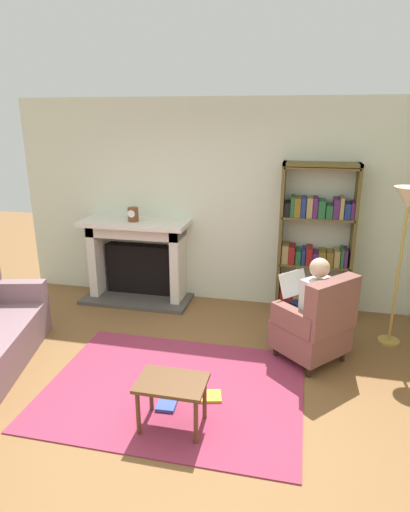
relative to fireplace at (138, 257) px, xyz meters
name	(u,v)px	position (x,y,z in m)	size (l,w,h in m)	color
ground	(164,409)	(1.10, -2.30, -0.60)	(14.00, 14.00, 0.00)	brown
back_wall	(220,204)	(1.10, 0.25, 0.75)	(5.60, 0.10, 2.70)	silver
area_rug	(174,388)	(1.10, -2.00, -0.59)	(2.40, 1.80, 0.01)	#912F4B
fireplace	(138,257)	(0.00, 0.00, 0.00)	(1.49, 0.64, 1.13)	#4C4742
mantel_clock	(133,214)	(0.00, -0.10, 0.63)	(0.14, 0.14, 0.19)	brown
bookshelf	(315,244)	(2.36, 0.03, 0.33)	(0.92, 0.32, 1.94)	brown
armchair_reading	(316,325)	(2.39, -1.20, -0.17)	(0.89, 0.89, 0.97)	#331E14
seated_reader	(309,303)	(2.30, -1.12, 0.02)	(0.59, 0.58, 1.14)	silver
side_table	(172,388)	(1.24, -2.51, -0.23)	(0.56, 0.39, 0.44)	brown
scattered_books	(187,400)	(1.27, -2.17, -0.57)	(0.56, 0.42, 0.03)	#334CA5
floor_lamp	(407,213)	(3.24, -0.60, 0.91)	(0.32, 0.32, 1.78)	#B7933F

